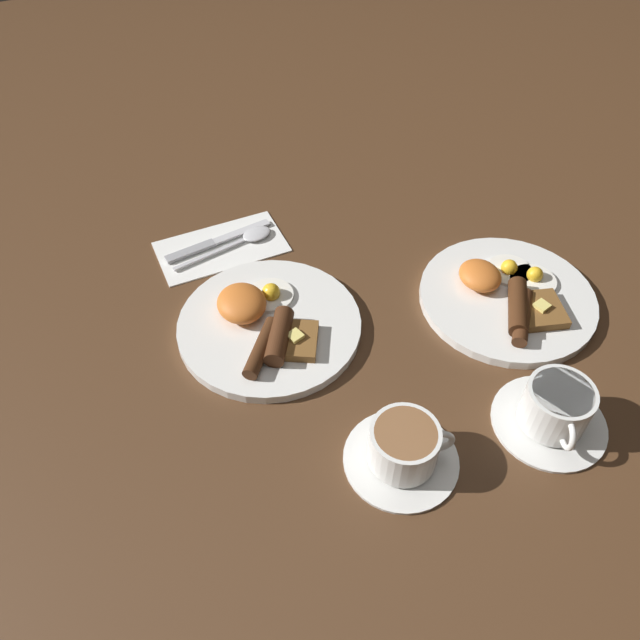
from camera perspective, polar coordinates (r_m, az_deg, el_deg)
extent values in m
plane|color=#4C301C|center=(0.95, -4.61, -0.80)|extent=(3.00, 3.00, 0.00)
cylinder|color=white|center=(0.95, -4.64, -0.50)|extent=(0.28, 0.28, 0.01)
cylinder|color=white|center=(0.98, -4.56, 2.27)|extent=(0.07, 0.07, 0.01)
sphere|color=yellow|center=(0.97, -4.50, 2.55)|extent=(0.03, 0.03, 0.03)
ellipsoid|color=orange|center=(0.95, -7.18, 1.54)|extent=(0.08, 0.07, 0.04)
cylinder|color=#402210|center=(0.90, -5.36, -2.52)|extent=(0.09, 0.08, 0.02)
cylinder|color=#432412|center=(0.90, -3.90, -1.53)|extent=(0.10, 0.07, 0.03)
cube|color=brown|center=(0.91, -2.27, -1.87)|extent=(0.09, 0.09, 0.01)
cube|color=#F4E072|center=(0.90, -2.29, -1.45)|extent=(0.03, 0.03, 0.01)
cylinder|color=white|center=(1.03, 16.72, 1.95)|extent=(0.28, 0.28, 0.01)
cylinder|color=white|center=(1.06, 16.91, 4.36)|extent=(0.07, 0.07, 0.01)
sphere|color=yellow|center=(1.05, 16.91, 4.62)|extent=(0.03, 0.03, 0.03)
cylinder|color=white|center=(1.05, 18.89, 3.42)|extent=(0.07, 0.07, 0.01)
sphere|color=yellow|center=(1.05, 19.05, 3.94)|extent=(0.03, 0.03, 0.03)
ellipsoid|color=orange|center=(1.02, 14.42, 3.98)|extent=(0.07, 0.06, 0.03)
cylinder|color=#432412|center=(0.98, 18.03, 0.25)|extent=(0.09, 0.09, 0.02)
cylinder|color=#3F2210|center=(0.99, 17.64, 1.18)|extent=(0.10, 0.08, 0.03)
cube|color=brown|center=(1.00, 19.49, 0.85)|extent=(0.09, 0.08, 0.01)
cube|color=#F4E072|center=(1.00, 19.63, 1.24)|extent=(0.02, 0.02, 0.01)
cylinder|color=white|center=(0.82, 7.42, -12.46)|extent=(0.15, 0.15, 0.01)
cylinder|color=white|center=(0.79, 7.65, -11.26)|extent=(0.09, 0.09, 0.06)
cylinder|color=brown|center=(0.77, 7.85, -10.23)|extent=(0.08, 0.08, 0.00)
torus|color=white|center=(0.80, 10.83, -10.83)|extent=(0.02, 0.04, 0.04)
cylinder|color=white|center=(0.90, 20.20, -8.67)|extent=(0.15, 0.15, 0.01)
cylinder|color=white|center=(0.87, 20.82, -7.33)|extent=(0.09, 0.09, 0.06)
cylinder|color=brown|center=(0.85, 21.35, -6.17)|extent=(0.08, 0.08, 0.00)
torus|color=white|center=(0.85, 21.66, -9.62)|extent=(0.04, 0.02, 0.04)
cube|color=white|center=(1.10, -9.02, 6.65)|extent=(0.12, 0.22, 0.01)
cube|color=silver|center=(1.11, -7.19, 8.00)|extent=(0.03, 0.11, 0.00)
cube|color=#9E9EA3|center=(1.09, -11.77, 6.19)|extent=(0.03, 0.09, 0.01)
ellipsoid|color=silver|center=(1.10, -5.82, 7.86)|extent=(0.05, 0.06, 0.01)
cube|color=silver|center=(1.08, -10.06, 5.92)|extent=(0.03, 0.13, 0.00)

